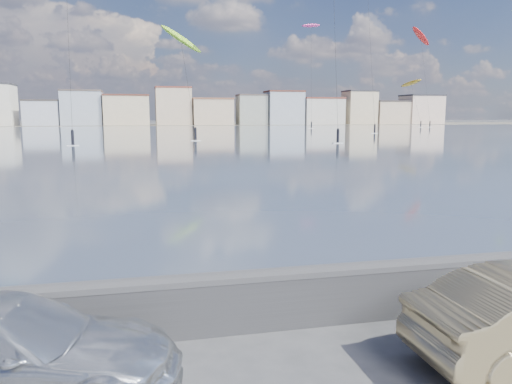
# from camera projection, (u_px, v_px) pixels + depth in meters

# --- Properties ---
(bay_water) EXTENTS (500.00, 177.00, 0.00)m
(bay_water) POSITION_uv_depth(u_px,v_px,m) (147.00, 135.00, 94.01)
(bay_water) COLOR #35414F
(bay_water) RESTS_ON ground
(far_shore_strip) EXTENTS (500.00, 60.00, 0.00)m
(far_shore_strip) POSITION_uv_depth(u_px,v_px,m) (144.00, 124.00, 198.53)
(far_shore_strip) COLOR #4C473D
(far_shore_strip) RESTS_ON ground
(seawall) EXTENTS (400.00, 0.36, 1.08)m
(seawall) POSITION_uv_depth(u_px,v_px,m) (215.00, 301.00, 8.38)
(seawall) COLOR #28282B
(seawall) RESTS_ON ground
(far_buildings) EXTENTS (240.79, 13.26, 14.60)m
(far_buildings) POSITION_uv_depth(u_px,v_px,m) (147.00, 109.00, 184.42)
(far_buildings) COLOR #B7C6BC
(far_buildings) RESTS_ON ground
(car_silver) EXTENTS (4.87, 2.74, 1.33)m
(car_silver) POSITION_uv_depth(u_px,v_px,m) (3.00, 350.00, 6.42)
(car_silver) COLOR silver
(car_silver) RESTS_ON ground
(kitesurfer_0) EXTENTS (8.14, 15.00, 30.79)m
(kitesurfer_0) POSITION_uv_depth(u_px,v_px,m) (311.00, 28.00, 146.44)
(kitesurfer_0) COLOR #E5338C
(kitesurfer_0) RESTS_ON ground
(kitesurfer_7) EXTENTS (4.03, 14.04, 15.12)m
(kitesurfer_7) POSITION_uv_depth(u_px,v_px,m) (411.00, 84.00, 158.37)
(kitesurfer_7) COLOR #BF8C19
(kitesurfer_7) RESTS_ON ground
(kitesurfer_9) EXTENTS (7.90, 15.88, 18.89)m
(kitesurfer_9) POSITION_uv_depth(u_px,v_px,m) (181.00, 40.00, 79.95)
(kitesurfer_9) COLOR #8CD826
(kitesurfer_9) RESTS_ON ground
(kitesurfer_11) EXTENTS (10.17, 16.89, 32.40)m
(kitesurfer_11) POSITION_uv_depth(u_px,v_px,m) (421.00, 37.00, 162.72)
(kitesurfer_11) COLOR red
(kitesurfer_11) RESTS_ON ground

